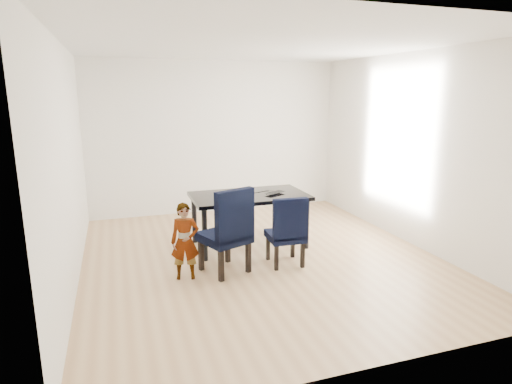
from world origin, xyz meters
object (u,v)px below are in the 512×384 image
object	(u,v)px
chair_right	(285,230)
laptop	(273,193)
dining_table	(249,220)
child	(185,241)
plate	(240,198)
chair_left	(224,230)

from	to	relation	value
chair_right	laptop	xyz separation A→B (m)	(0.11, 0.74, 0.31)
dining_table	chair_right	size ratio (longest dim) A/B	1.78
child	laptop	size ratio (longest dim) A/B	2.92
dining_table	child	world-z (taller)	child
dining_table	laptop	xyz separation A→B (m)	(0.33, -0.05, 0.39)
child	plate	world-z (taller)	child
laptop	child	bearing A→B (deg)	3.34
dining_table	laptop	size ratio (longest dim) A/B	5.15
chair_left	laptop	xyz separation A→B (m)	(0.90, 0.73, 0.23)
chair_right	laptop	distance (m)	0.81
laptop	chair_right	bearing A→B (deg)	55.44
chair_left	plate	bearing A→B (deg)	36.61
chair_left	dining_table	bearing A→B (deg)	32.67
child	chair_left	bearing A→B (deg)	17.21
chair_right	child	size ratio (longest dim) A/B	0.99
child	laptop	bearing A→B (deg)	40.79
chair_left	plate	size ratio (longest dim) A/B	4.39
dining_table	child	xyz separation A→B (m)	(-1.04, -0.83, 0.08)
chair_left	plate	xyz separation A→B (m)	(0.37, 0.59, 0.23)
laptop	plate	bearing A→B (deg)	-11.34
chair_right	plate	distance (m)	0.80
dining_table	chair_right	bearing A→B (deg)	-73.96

